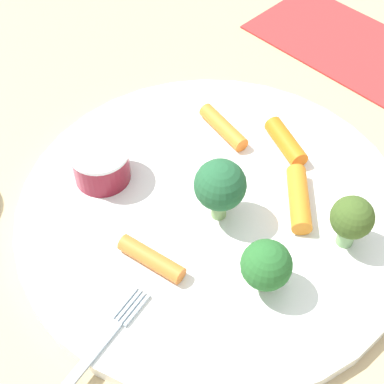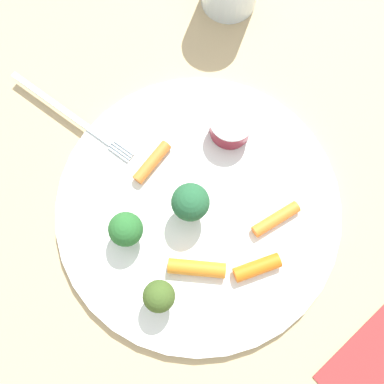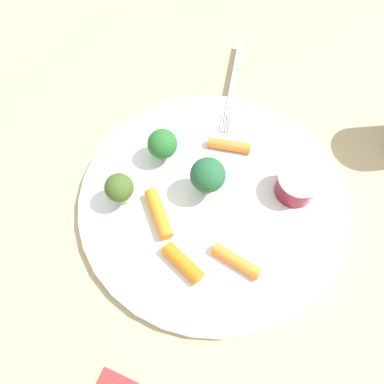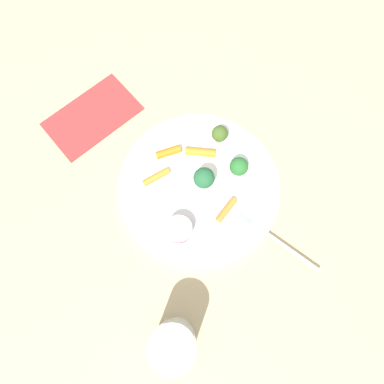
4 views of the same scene
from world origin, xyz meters
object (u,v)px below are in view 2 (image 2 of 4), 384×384
at_px(broccoli_floret_0, 191,203).
at_px(carrot_stick_2, 152,162).
at_px(plate, 198,208).
at_px(broccoli_floret_1, 125,228).
at_px(fork, 73,117).
at_px(carrot_stick_3, 197,268).
at_px(carrot_stick_1, 276,219).
at_px(carrot_stick_0, 257,268).
at_px(sauce_cup, 231,126).
at_px(broccoli_floret_2, 159,296).

distance_m(broccoli_floret_0, carrot_stick_2, 0.07).
distance_m(plate, carrot_stick_2, 0.07).
xyz_separation_m(plate, broccoli_floret_1, (0.08, -0.00, 0.03)).
bearing_deg(fork, carrot_stick_3, 107.62).
bearing_deg(carrot_stick_1, fork, -49.76).
bearing_deg(carrot_stick_0, broccoli_floret_0, -64.01).
distance_m(sauce_cup, broccoli_floret_0, 0.10).
xyz_separation_m(carrot_stick_2, carrot_stick_3, (-0.00, 0.12, 0.00)).
distance_m(plate, carrot_stick_3, 0.07).
height_order(broccoli_floret_0, carrot_stick_0, broccoli_floret_0).
xyz_separation_m(broccoli_floret_2, carrot_stick_1, (-0.14, -0.03, -0.02)).
bearing_deg(carrot_stick_1, carrot_stick_3, 9.83).
bearing_deg(carrot_stick_3, sauce_cup, -125.51).
bearing_deg(sauce_cup, broccoli_floret_2, 46.10).
relative_size(plate, carrot_stick_1, 5.67).
distance_m(broccoli_floret_1, carrot_stick_2, 0.08).
height_order(broccoli_floret_0, carrot_stick_2, broccoli_floret_0).
height_order(broccoli_floret_0, carrot_stick_1, broccoli_floret_0).
relative_size(plate, broccoli_floret_0, 5.60).
bearing_deg(broccoli_floret_0, carrot_stick_0, 115.99).
bearing_deg(fork, plate, 121.92).
relative_size(plate, carrot_stick_2, 5.87).
height_order(plate, carrot_stick_0, carrot_stick_0).
bearing_deg(carrot_stick_0, fork, -61.85).
xyz_separation_m(broccoli_floret_1, carrot_stick_1, (-0.15, 0.05, -0.02)).
height_order(broccoli_floret_1, broccoli_floret_2, same).
height_order(sauce_cup, fork, sauce_cup).
xyz_separation_m(sauce_cup, broccoli_floret_1, (0.14, 0.07, 0.01)).
bearing_deg(carrot_stick_3, broccoli_floret_0, -105.99).
relative_size(plate, sauce_cup, 6.48).
distance_m(broccoli_floret_2, carrot_stick_0, 0.10).
bearing_deg(broccoli_floret_2, carrot_stick_0, 174.84).
distance_m(plate, broccoli_floret_0, 0.04).
relative_size(broccoli_floret_2, carrot_stick_3, 0.77).
xyz_separation_m(plate, carrot_stick_3, (0.03, 0.06, 0.01)).
bearing_deg(fork, carrot_stick_1, 130.24).
xyz_separation_m(broccoli_floret_1, carrot_stick_3, (-0.05, 0.06, -0.02)).
bearing_deg(carrot_stick_1, sauce_cup, -87.51).
relative_size(carrot_stick_1, fork, 0.35).
xyz_separation_m(broccoli_floret_1, carrot_stick_0, (-0.11, 0.08, -0.02)).
height_order(sauce_cup, carrot_stick_2, sauce_cup).
height_order(carrot_stick_1, fork, carrot_stick_1).
height_order(broccoli_floret_2, fork, broccoli_floret_2).
relative_size(broccoli_floret_0, carrot_stick_3, 0.93).
height_order(broccoli_floret_1, carrot_stick_0, broccoli_floret_1).
xyz_separation_m(sauce_cup, fork, (0.16, -0.08, -0.01)).
bearing_deg(broccoli_floret_0, fork, -60.69).
height_order(broccoli_floret_0, fork, broccoli_floret_0).
height_order(sauce_cup, carrot_stick_0, sauce_cup).
height_order(carrot_stick_0, fork, carrot_stick_0).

